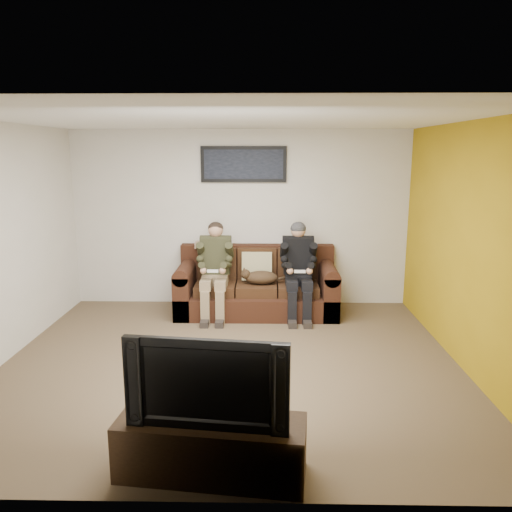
{
  "coord_description": "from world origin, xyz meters",
  "views": [
    {
      "loc": [
        0.38,
        -5.15,
        2.28
      ],
      "look_at": [
        0.25,
        1.2,
        0.95
      ],
      "focal_mm": 35.0,
      "sensor_mm": 36.0,
      "label": 1
    }
  ],
  "objects_px": {
    "framed_poster": "(244,164)",
    "television": "(210,378)",
    "tv_stand": "(211,447)",
    "person_right": "(298,264)",
    "sofa": "(257,288)",
    "person_left": "(215,264)",
    "cat": "(260,277)"
  },
  "relations": [
    {
      "from": "sofa",
      "to": "person_right",
      "type": "height_order",
      "value": "person_right"
    },
    {
      "from": "tv_stand",
      "to": "television",
      "type": "bearing_deg",
      "value": 0.0
    },
    {
      "from": "sofa",
      "to": "tv_stand",
      "type": "distance_m",
      "value": 3.79
    },
    {
      "from": "framed_poster",
      "to": "television",
      "type": "bearing_deg",
      "value": -90.81
    },
    {
      "from": "person_left",
      "to": "cat",
      "type": "distance_m",
      "value": 0.66
    },
    {
      "from": "sofa",
      "to": "television",
      "type": "xyz_separation_m",
      "value": [
        -0.26,
        -3.78,
        0.4
      ]
    },
    {
      "from": "cat",
      "to": "person_right",
      "type": "bearing_deg",
      "value": -0.11
    },
    {
      "from": "sofa",
      "to": "cat",
      "type": "distance_m",
      "value": 0.28
    },
    {
      "from": "television",
      "to": "sofa",
      "type": "bearing_deg",
      "value": 92.66
    },
    {
      "from": "cat",
      "to": "television",
      "type": "xyz_separation_m",
      "value": [
        -0.3,
        -3.59,
        0.19
      ]
    },
    {
      "from": "person_right",
      "to": "cat",
      "type": "xyz_separation_m",
      "value": [
        -0.54,
        0.0,
        -0.19
      ]
    },
    {
      "from": "cat",
      "to": "framed_poster",
      "type": "distance_m",
      "value": 1.67
    },
    {
      "from": "person_left",
      "to": "person_right",
      "type": "distance_m",
      "value": 1.17
    },
    {
      "from": "person_left",
      "to": "cat",
      "type": "relative_size",
      "value": 1.99
    },
    {
      "from": "person_left",
      "to": "cat",
      "type": "height_order",
      "value": "person_left"
    },
    {
      "from": "person_left",
      "to": "tv_stand",
      "type": "relative_size",
      "value": 0.97
    },
    {
      "from": "person_right",
      "to": "tv_stand",
      "type": "bearing_deg",
      "value": -103.2
    },
    {
      "from": "person_right",
      "to": "television",
      "type": "xyz_separation_m",
      "value": [
        -0.84,
        -3.59,
        0.0
      ]
    },
    {
      "from": "person_left",
      "to": "framed_poster",
      "type": "relative_size",
      "value": 1.05
    },
    {
      "from": "person_right",
      "to": "television",
      "type": "bearing_deg",
      "value": -103.2
    },
    {
      "from": "framed_poster",
      "to": "television",
      "type": "relative_size",
      "value": 1.11
    },
    {
      "from": "person_right",
      "to": "cat",
      "type": "bearing_deg",
      "value": 179.89
    },
    {
      "from": "television",
      "to": "tv_stand",
      "type": "bearing_deg",
      "value": 0.0
    },
    {
      "from": "sofa",
      "to": "framed_poster",
      "type": "xyz_separation_m",
      "value": [
        -0.2,
        0.39,
        1.75
      ]
    },
    {
      "from": "sofa",
      "to": "person_left",
      "type": "bearing_deg",
      "value": -161.98
    },
    {
      "from": "cat",
      "to": "framed_poster",
      "type": "relative_size",
      "value": 0.53
    },
    {
      "from": "sofa",
      "to": "television",
      "type": "bearing_deg",
      "value": -93.91
    },
    {
      "from": "person_right",
      "to": "tv_stand",
      "type": "height_order",
      "value": "person_right"
    },
    {
      "from": "sofa",
      "to": "person_left",
      "type": "height_order",
      "value": "person_left"
    },
    {
      "from": "framed_poster",
      "to": "television",
      "type": "height_order",
      "value": "framed_poster"
    },
    {
      "from": "sofa",
      "to": "person_right",
      "type": "distance_m",
      "value": 0.73
    },
    {
      "from": "sofa",
      "to": "tv_stand",
      "type": "xyz_separation_m",
      "value": [
        -0.26,
        -3.78,
        -0.14
      ]
    }
  ]
}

